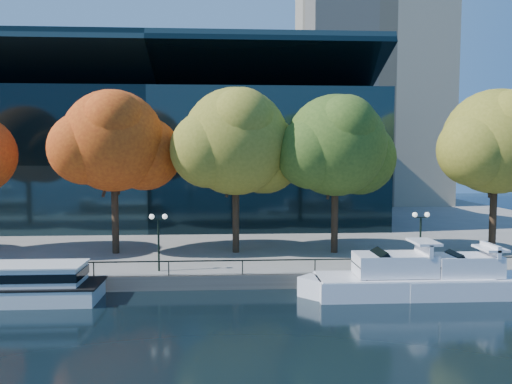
{
  "coord_description": "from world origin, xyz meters",
  "views": [
    {
      "loc": [
        3.99,
        -30.27,
        9.3
      ],
      "look_at": [
        6.2,
        8.0,
        6.26
      ],
      "focal_mm": 35.0,
      "sensor_mm": 36.0,
      "label": 1
    }
  ],
  "objects": [
    {
      "name": "ground",
      "position": [
        0.0,
        0.0,
        0.0
      ],
      "size": [
        160.0,
        160.0,
        0.0
      ],
      "primitive_type": "plane",
      "color": "black",
      "rests_on": "ground"
    },
    {
      "name": "promenade",
      "position": [
        0.0,
        36.38,
        0.5
      ],
      "size": [
        90.0,
        67.08,
        1.0
      ],
      "color": "slate",
      "rests_on": "ground"
    },
    {
      "name": "railing",
      "position": [
        0.0,
        3.25,
        1.94
      ],
      "size": [
        88.2,
        0.08,
        0.99
      ],
      "color": "black",
      "rests_on": "promenade"
    },
    {
      "name": "convention_building",
      "position": [
        -4.0,
        31.79,
        8.51
      ],
      "size": [
        50.0,
        24.57,
        21.43
      ],
      "color": "black",
      "rests_on": "ground"
    },
    {
      "name": "office_tower",
      "position": [
        28.0,
        55.0,
        33.02
      ],
      "size": [
        22.5,
        22.5,
        65.9
      ],
      "color": "tan",
      "rests_on": "ground"
    },
    {
      "name": "cruiser_near",
      "position": [
        14.82,
        0.9,
        1.12
      ],
      "size": [
        12.46,
        3.21,
        3.61
      ],
      "color": "white",
      "rests_on": "ground"
    },
    {
      "name": "cruiser_far",
      "position": [
        19.46,
        0.72,
        1.08
      ],
      "size": [
        10.44,
        2.89,
        3.41
      ],
      "color": "white",
      "rests_on": "ground"
    },
    {
      "name": "tree_2",
      "position": [
        -5.07,
        10.96,
        10.06
      ],
      "size": [
        10.34,
        8.48,
        13.37
      ],
      "color": "black",
      "rests_on": "promenade"
    },
    {
      "name": "tree_3",
      "position": [
        4.87,
        10.72,
        10.0
      ],
      "size": [
        11.01,
        9.03,
        13.6
      ],
      "color": "black",
      "rests_on": "promenade"
    },
    {
      "name": "tree_4",
      "position": [
        13.02,
        10.16,
        9.69
      ],
      "size": [
        10.39,
        8.52,
        13.03
      ],
      "color": "black",
      "rests_on": "promenade"
    },
    {
      "name": "tree_5",
      "position": [
        25.92,
        9.06,
        9.98
      ],
      "size": [
        10.6,
        8.7,
        13.41
      ],
      "color": "black",
      "rests_on": "promenade"
    },
    {
      "name": "lamp_1",
      "position": [
        -0.82,
        4.5,
        3.98
      ],
      "size": [
        1.26,
        0.36,
        4.03
      ],
      "color": "black",
      "rests_on": "promenade"
    },
    {
      "name": "lamp_2",
      "position": [
        17.87,
        4.5,
        3.98
      ],
      "size": [
        1.26,
        0.36,
        4.03
      ],
      "color": "black",
      "rests_on": "promenade"
    }
  ]
}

